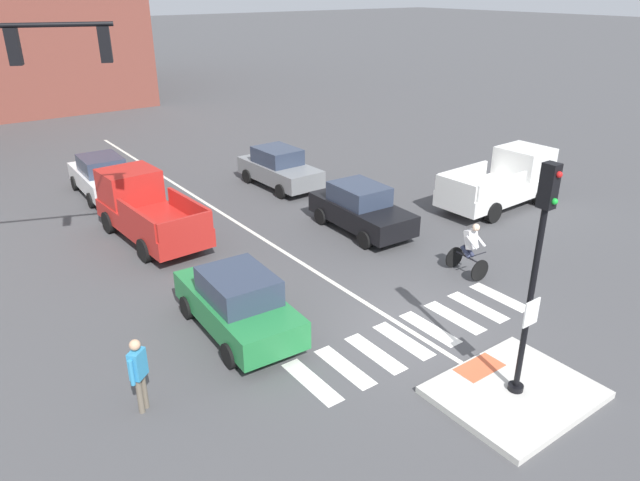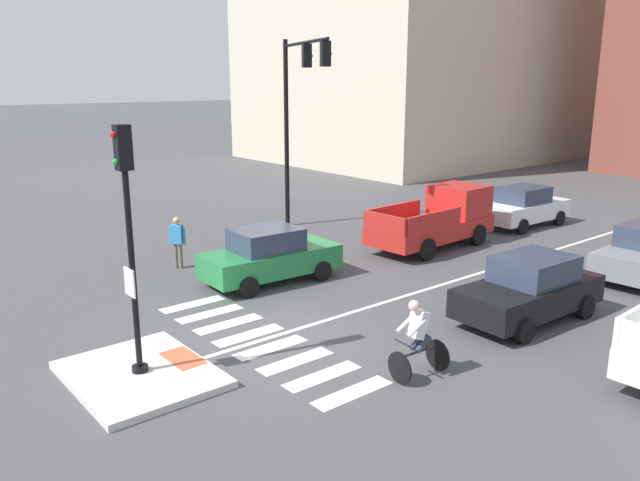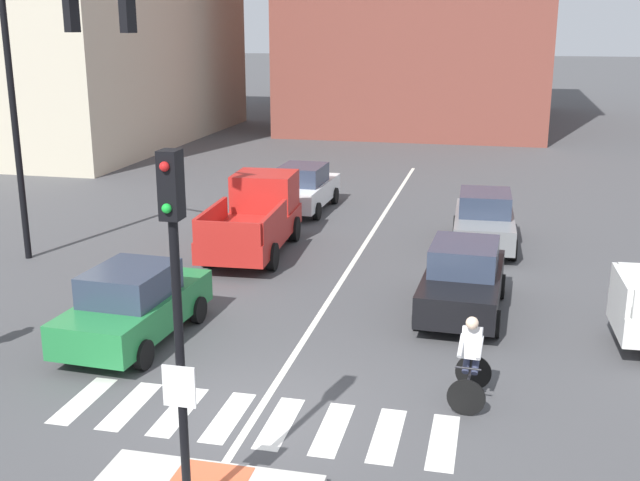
{
  "view_description": "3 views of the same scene",
  "coord_description": "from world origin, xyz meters",
  "px_view_note": "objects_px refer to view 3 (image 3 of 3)",
  "views": [
    {
      "loc": [
        -9.19,
        -8.72,
        7.97
      ],
      "look_at": [
        -0.57,
        3.09,
        1.52
      ],
      "focal_mm": 32.91,
      "sensor_mm": 36.0,
      "label": 1
    },
    {
      "loc": [
        11.3,
        -7.67,
        5.86
      ],
      "look_at": [
        -1.47,
        2.83,
        1.62
      ],
      "focal_mm": 35.36,
      "sensor_mm": 36.0,
      "label": 2
    },
    {
      "loc": [
        3.78,
        -11.59,
        6.52
      ],
      "look_at": [
        0.02,
        4.72,
        1.82
      ],
      "focal_mm": 44.01,
      "sensor_mm": 36.0,
      "label": 3
    }
  ],
  "objects_px": {
    "signal_pole": "(177,307)",
    "car_black_eastbound_mid": "(463,279)",
    "cyclist": "(471,358)",
    "pickup_truck_red_westbound_far": "(256,217)",
    "car_green_westbound_near": "(134,304)",
    "car_white_westbound_distant": "(303,188)",
    "traffic_light_mast": "(45,80)",
    "car_grey_eastbound_far": "(484,220)"
  },
  "relations": [
    {
      "from": "signal_pole",
      "to": "cyclist",
      "type": "relative_size",
      "value": 2.92
    },
    {
      "from": "signal_pole",
      "to": "car_grey_eastbound_far",
      "type": "relative_size",
      "value": 1.18
    },
    {
      "from": "pickup_truck_red_westbound_far",
      "to": "car_grey_eastbound_far",
      "type": "bearing_deg",
      "value": 15.74
    },
    {
      "from": "car_grey_eastbound_far",
      "to": "pickup_truck_red_westbound_far",
      "type": "relative_size",
      "value": 0.8
    },
    {
      "from": "car_black_eastbound_mid",
      "to": "car_white_westbound_distant",
      "type": "distance_m",
      "value": 10.89
    },
    {
      "from": "signal_pole",
      "to": "traffic_light_mast",
      "type": "relative_size",
      "value": 0.67
    },
    {
      "from": "cyclist",
      "to": "car_white_westbound_distant",
      "type": "bearing_deg",
      "value": 115.37
    },
    {
      "from": "car_black_eastbound_mid",
      "to": "cyclist",
      "type": "xyz_separation_m",
      "value": [
        0.37,
        -4.53,
        0.06
      ]
    },
    {
      "from": "signal_pole",
      "to": "cyclist",
      "type": "distance_m",
      "value": 6.02
    },
    {
      "from": "traffic_light_mast",
      "to": "cyclist",
      "type": "bearing_deg",
      "value": -26.53
    },
    {
      "from": "car_black_eastbound_mid",
      "to": "pickup_truck_red_westbound_far",
      "type": "height_order",
      "value": "pickup_truck_red_westbound_far"
    },
    {
      "from": "car_green_westbound_near",
      "to": "car_white_westbound_distant",
      "type": "bearing_deg",
      "value": 87.47
    },
    {
      "from": "car_black_eastbound_mid",
      "to": "car_white_westbound_distant",
      "type": "relative_size",
      "value": 1.0
    },
    {
      "from": "car_green_westbound_near",
      "to": "car_grey_eastbound_far",
      "type": "xyz_separation_m",
      "value": [
        6.93,
        9.0,
        0.0
      ]
    },
    {
      "from": "car_white_westbound_distant",
      "to": "car_grey_eastbound_far",
      "type": "relative_size",
      "value": 1.0
    },
    {
      "from": "signal_pole",
      "to": "car_green_westbound_near",
      "type": "bearing_deg",
      "value": 121.59
    },
    {
      "from": "car_green_westbound_near",
      "to": "car_black_eastbound_mid",
      "type": "distance_m",
      "value": 7.36
    },
    {
      "from": "signal_pole",
      "to": "car_black_eastbound_mid",
      "type": "distance_m",
      "value": 9.68
    },
    {
      "from": "car_grey_eastbound_far",
      "to": "cyclist",
      "type": "relative_size",
      "value": 2.47
    },
    {
      "from": "cyclist",
      "to": "signal_pole",
      "type": "bearing_deg",
      "value": -129.04
    },
    {
      "from": "car_green_westbound_near",
      "to": "car_white_westbound_distant",
      "type": "height_order",
      "value": "same"
    },
    {
      "from": "cyclist",
      "to": "car_green_westbound_near",
      "type": "bearing_deg",
      "value": 169.53
    },
    {
      "from": "traffic_light_mast",
      "to": "car_black_eastbound_mid",
      "type": "relative_size",
      "value": 1.77
    },
    {
      "from": "pickup_truck_red_westbound_far",
      "to": "cyclist",
      "type": "bearing_deg",
      "value": -52.14
    },
    {
      "from": "traffic_light_mast",
      "to": "car_grey_eastbound_far",
      "type": "distance_m",
      "value": 12.89
    },
    {
      "from": "pickup_truck_red_westbound_far",
      "to": "car_white_westbound_distant",
      "type": "bearing_deg",
      "value": 88.53
    },
    {
      "from": "traffic_light_mast",
      "to": "pickup_truck_red_westbound_far",
      "type": "relative_size",
      "value": 1.42
    },
    {
      "from": "signal_pole",
      "to": "car_white_westbound_distant",
      "type": "bearing_deg",
      "value": 99.25
    },
    {
      "from": "pickup_truck_red_westbound_far",
      "to": "signal_pole",
      "type": "bearing_deg",
      "value": -76.59
    },
    {
      "from": "car_green_westbound_near",
      "to": "car_black_eastbound_mid",
      "type": "relative_size",
      "value": 1.0
    },
    {
      "from": "car_black_eastbound_mid",
      "to": "car_grey_eastbound_far",
      "type": "height_order",
      "value": "same"
    },
    {
      "from": "signal_pole",
      "to": "cyclist",
      "type": "height_order",
      "value": "signal_pole"
    },
    {
      "from": "traffic_light_mast",
      "to": "pickup_truck_red_westbound_far",
      "type": "bearing_deg",
      "value": 30.64
    },
    {
      "from": "signal_pole",
      "to": "cyclist",
      "type": "bearing_deg",
      "value": 50.96
    },
    {
      "from": "pickup_truck_red_westbound_far",
      "to": "cyclist",
      "type": "relative_size",
      "value": 3.09
    },
    {
      "from": "car_black_eastbound_mid",
      "to": "car_white_westbound_distant",
      "type": "xyz_separation_m",
      "value": [
        -6.06,
        9.04,
        0.0
      ]
    },
    {
      "from": "car_green_westbound_near",
      "to": "cyclist",
      "type": "relative_size",
      "value": 2.49
    },
    {
      "from": "signal_pole",
      "to": "pickup_truck_red_westbound_far",
      "type": "distance_m",
      "value": 13.32
    },
    {
      "from": "car_white_westbound_distant",
      "to": "pickup_truck_red_westbound_far",
      "type": "distance_m",
      "value": 5.13
    },
    {
      "from": "car_green_westbound_near",
      "to": "cyclist",
      "type": "distance_m",
      "value": 7.1
    },
    {
      "from": "car_grey_eastbound_far",
      "to": "pickup_truck_red_westbound_far",
      "type": "distance_m",
      "value": 6.77
    },
    {
      "from": "car_grey_eastbound_far",
      "to": "pickup_truck_red_westbound_far",
      "type": "height_order",
      "value": "pickup_truck_red_westbound_far"
    }
  ]
}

